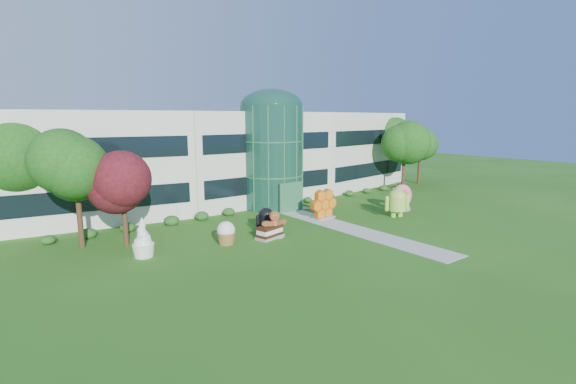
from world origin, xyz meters
TOP-DOWN VIEW (x-y plane):
  - ground at (0.00, 0.00)m, footprint 140.00×140.00m
  - building at (0.00, 18.00)m, footprint 46.00×15.00m
  - atrium at (0.00, 12.00)m, footprint 6.00×6.00m
  - walkway at (0.00, 2.00)m, footprint 2.40×20.00m
  - tree_red at (-15.50, 7.50)m, footprint 4.00×4.00m
  - trees_backdrop at (0.00, 13.00)m, footprint 52.00×8.00m
  - android_green at (6.29, 1.66)m, footprint 2.98×2.42m
  - android_black at (-5.71, 4.73)m, footprint 1.93×1.31m
  - donut at (9.01, 3.36)m, footprint 2.55×1.53m
  - gingerbread at (-6.23, 2.93)m, footprint 2.33×1.20m
  - ice_cream_sandwich at (-6.56, 3.03)m, footprint 2.33×1.54m
  - honeycomb at (0.60, 5.10)m, footprint 3.07×1.27m
  - froyo at (-15.30, 4.55)m, footprint 1.81×1.81m
  - cupcake at (-9.81, 3.71)m, footprint 1.46×1.46m

SIDE VIEW (x-z plane):
  - ground at x=0.00m, z-range 0.00..0.00m
  - walkway at x=0.00m, z-range 0.00..0.04m
  - ice_cream_sandwich at x=-6.56m, z-range 0.00..0.95m
  - cupcake at x=-9.81m, z-range 0.00..1.64m
  - gingerbread at x=-6.23m, z-range 0.00..2.05m
  - android_black at x=-5.71m, z-range 0.00..2.18m
  - honeycomb at x=0.60m, z-range 0.00..2.36m
  - donut at x=9.01m, z-range 0.00..2.49m
  - froyo at x=-15.30m, z-range 0.00..2.53m
  - android_green at x=6.29m, z-range 0.00..2.93m
  - tree_red at x=-15.50m, z-range 0.00..6.00m
  - trees_backdrop at x=0.00m, z-range 0.00..8.40m
  - building at x=0.00m, z-range 0.00..9.30m
  - atrium at x=0.00m, z-range 0.00..9.80m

